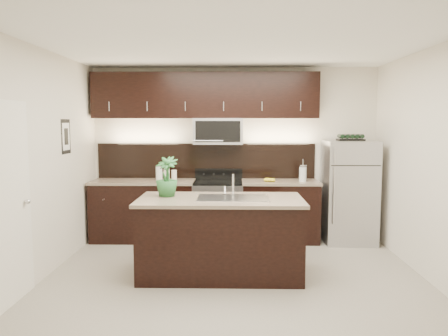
% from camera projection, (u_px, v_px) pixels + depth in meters
% --- Properties ---
extents(ground, '(4.50, 4.50, 0.00)m').
position_uv_depth(ground, '(234.00, 278.00, 5.16)').
color(ground, gray).
rests_on(ground, ground).
extents(room_walls, '(4.52, 4.02, 2.71)m').
position_uv_depth(room_walls, '(225.00, 135.00, 4.95)').
color(room_walls, beige).
rests_on(room_walls, ground).
extents(counter_run, '(3.51, 0.65, 0.94)m').
position_uv_depth(counter_run, '(205.00, 210.00, 6.81)').
color(counter_run, black).
rests_on(counter_run, ground).
extents(upper_fixtures, '(3.49, 0.40, 1.66)m').
position_uv_depth(upper_fixtures, '(207.00, 103.00, 6.78)').
color(upper_fixtures, black).
rests_on(upper_fixtures, counter_run).
extents(island, '(1.96, 0.96, 0.94)m').
position_uv_depth(island, '(220.00, 237.00, 5.24)').
color(island, black).
rests_on(island, ground).
extents(sink_faucet, '(0.84, 0.50, 0.28)m').
position_uv_depth(sink_faucet, '(233.00, 197.00, 5.19)').
color(sink_faucet, silver).
rests_on(sink_faucet, island).
extents(refrigerator, '(0.75, 0.68, 1.56)m').
position_uv_depth(refrigerator, '(349.00, 192.00, 6.67)').
color(refrigerator, '#B2B2B7').
rests_on(refrigerator, ground).
extents(wine_rack, '(0.39, 0.24, 0.09)m').
position_uv_depth(wine_rack, '(351.00, 138.00, 6.58)').
color(wine_rack, black).
rests_on(wine_rack, refrigerator).
extents(plant, '(0.33, 0.33, 0.48)m').
position_uv_depth(plant, '(167.00, 177.00, 5.30)').
color(plant, '#26602C').
rests_on(plant, island).
extents(canisters, '(0.31, 0.19, 0.22)m').
position_uv_depth(canisters, '(165.00, 174.00, 6.75)').
color(canisters, silver).
rests_on(canisters, counter_run).
extents(french_press, '(0.11, 0.11, 0.33)m').
position_uv_depth(french_press, '(303.00, 173.00, 6.66)').
color(french_press, silver).
rests_on(french_press, counter_run).
extents(bananas, '(0.22, 0.19, 0.06)m').
position_uv_depth(bananas, '(267.00, 180.00, 6.65)').
color(bananas, yellow).
rests_on(bananas, counter_run).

